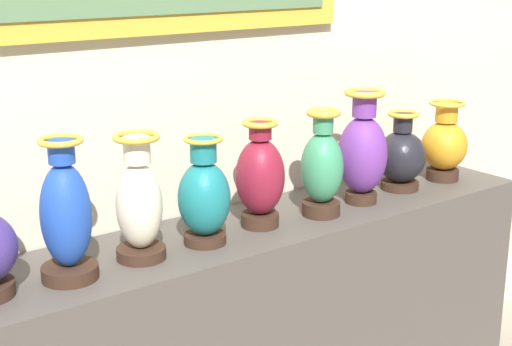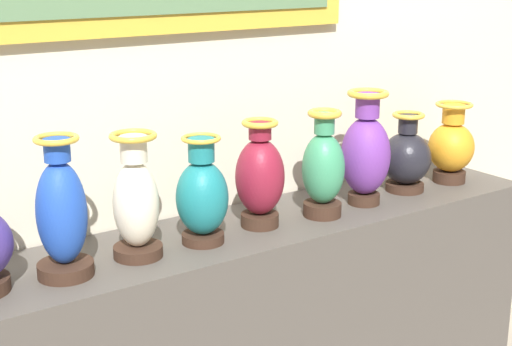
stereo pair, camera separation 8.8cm
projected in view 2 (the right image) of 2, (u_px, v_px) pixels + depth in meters
The scene contains 10 objects.
display_shelf at pixel (256, 344), 2.54m from camera, with size 2.17×0.42×0.86m, color #4C4742.
back_wall at pixel (208, 46), 2.48m from camera, with size 4.71×0.14×2.76m.
vase_sapphire at pixel (62, 215), 1.99m from camera, with size 0.15×0.15×0.39m.
vase_ivory at pixel (136, 202), 2.12m from camera, with size 0.14×0.14×0.36m.
vase_teal at pixel (202, 196), 2.23m from camera, with size 0.16×0.16×0.33m.
vase_burgundy at pixel (260, 177), 2.36m from camera, with size 0.16×0.16×0.34m.
vase_jade at pixel (323, 169), 2.46m from camera, with size 0.14×0.14×0.36m.
vase_violet at pixel (366, 152), 2.58m from camera, with size 0.17×0.17×0.40m.
vase_onyx at pixel (406, 158), 2.74m from camera, with size 0.18×0.18×0.29m.
vase_amber at pixel (451, 146), 2.84m from camera, with size 0.17×0.17×0.30m.
Camera 2 is at (-1.30, -1.88, 1.68)m, focal length 53.16 mm.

